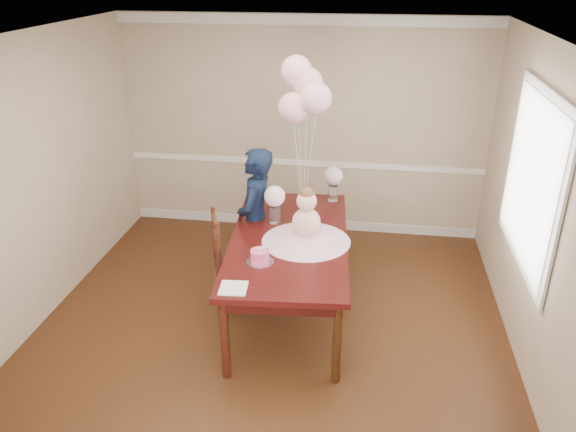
% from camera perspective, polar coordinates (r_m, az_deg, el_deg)
% --- Properties ---
extents(floor, '(4.50, 5.00, 0.00)m').
position_cam_1_polar(floor, '(5.40, -2.12, -12.52)').
color(floor, black).
rests_on(floor, ground).
extents(ceiling, '(4.50, 5.00, 0.02)m').
position_cam_1_polar(ceiling, '(4.34, -2.69, 17.20)').
color(ceiling, white).
rests_on(ceiling, wall_back).
extents(wall_back, '(4.50, 0.02, 2.70)m').
position_cam_1_polar(wall_back, '(7.04, 1.48, 8.90)').
color(wall_back, tan).
rests_on(wall_back, floor).
extents(wall_left, '(0.02, 5.00, 2.70)m').
position_cam_1_polar(wall_left, '(5.57, -25.77, 2.03)').
color(wall_left, tan).
rests_on(wall_left, floor).
extents(wall_right, '(0.02, 5.00, 2.70)m').
position_cam_1_polar(wall_right, '(4.84, 24.78, -1.00)').
color(wall_right, tan).
rests_on(wall_right, floor).
extents(chair_rail_trim, '(4.50, 0.02, 0.07)m').
position_cam_1_polar(chair_rail_trim, '(7.16, 1.43, 5.41)').
color(chair_rail_trim, white).
rests_on(chair_rail_trim, wall_back).
extents(crown_molding, '(4.50, 0.02, 0.12)m').
position_cam_1_polar(crown_molding, '(6.79, 1.60, 19.32)').
color(crown_molding, silver).
rests_on(crown_molding, wall_back).
extents(baseboard_trim, '(4.50, 0.02, 0.12)m').
position_cam_1_polar(baseboard_trim, '(7.48, 1.37, -0.67)').
color(baseboard_trim, silver).
rests_on(baseboard_trim, floor).
extents(window_frame, '(0.02, 1.66, 1.56)m').
position_cam_1_polar(window_frame, '(5.21, 23.61, 3.36)').
color(window_frame, silver).
rests_on(window_frame, wall_right).
extents(window_blinds, '(0.01, 1.50, 1.40)m').
position_cam_1_polar(window_blinds, '(5.21, 23.42, 3.37)').
color(window_blinds, silver).
rests_on(window_blinds, wall_right).
extents(dining_table_top, '(1.28, 2.30, 0.06)m').
position_cam_1_polar(dining_table_top, '(5.39, 0.10, -2.48)').
color(dining_table_top, black).
rests_on(dining_table_top, table_leg_fl).
extents(table_apron, '(1.17, 2.18, 0.11)m').
position_cam_1_polar(table_apron, '(5.43, 0.10, -3.26)').
color(table_apron, black).
rests_on(table_apron, table_leg_fl).
extents(table_leg_fl, '(0.08, 0.08, 0.78)m').
position_cam_1_polar(table_leg_fl, '(4.80, -6.43, -12.29)').
color(table_leg_fl, black).
rests_on(table_leg_fl, floor).
extents(table_leg_fr, '(0.08, 0.08, 0.78)m').
position_cam_1_polar(table_leg_fr, '(4.74, 5.01, -12.78)').
color(table_leg_fr, black).
rests_on(table_leg_fr, floor).
extents(table_leg_bl, '(0.08, 0.08, 0.78)m').
position_cam_1_polar(table_leg_bl, '(6.52, -3.38, -1.52)').
color(table_leg_bl, black).
rests_on(table_leg_bl, floor).
extents(table_leg_br, '(0.08, 0.08, 0.78)m').
position_cam_1_polar(table_leg_br, '(6.48, 4.82, -1.76)').
color(table_leg_br, black).
rests_on(table_leg_br, floor).
extents(baby_skirt, '(0.91, 0.91, 0.11)m').
position_cam_1_polar(baby_skirt, '(5.29, 1.85, -2.01)').
color(baby_skirt, '#E5A9CC').
rests_on(baby_skirt, dining_table_top).
extents(baby_torso, '(0.27, 0.27, 0.27)m').
position_cam_1_polar(baby_torso, '(5.23, 1.88, -0.60)').
color(baby_torso, pink).
rests_on(baby_torso, baby_skirt).
extents(baby_head, '(0.19, 0.19, 0.19)m').
position_cam_1_polar(baby_head, '(5.14, 1.91, 1.52)').
color(baby_head, beige).
rests_on(baby_head, baby_torso).
extents(baby_hair, '(0.13, 0.13, 0.13)m').
position_cam_1_polar(baby_hair, '(5.12, 1.92, 2.21)').
color(baby_hair, brown).
rests_on(baby_hair, baby_head).
extents(cake_platter, '(0.26, 0.26, 0.01)m').
position_cam_1_polar(cake_platter, '(4.95, -2.86, -4.69)').
color(cake_platter, silver).
rests_on(cake_platter, dining_table_top).
extents(birthday_cake, '(0.18, 0.18, 0.11)m').
position_cam_1_polar(birthday_cake, '(4.93, -2.87, -4.08)').
color(birthday_cake, '#E4487B').
rests_on(birthday_cake, cake_platter).
extents(cake_flower_a, '(0.03, 0.03, 0.03)m').
position_cam_1_polar(cake_flower_a, '(4.89, -2.89, -3.34)').
color(cake_flower_a, white).
rests_on(cake_flower_a, birthday_cake).
extents(cake_flower_b, '(0.03, 0.03, 0.03)m').
position_cam_1_polar(cake_flower_b, '(4.91, -2.47, -3.24)').
color(cake_flower_b, white).
rests_on(cake_flower_b, birthday_cake).
extents(rose_vase_near, '(0.12, 0.12, 0.18)m').
position_cam_1_polar(rose_vase_near, '(5.65, -1.36, 0.16)').
color(rose_vase_near, silver).
rests_on(rose_vase_near, dining_table_top).
extents(roses_near, '(0.21, 0.21, 0.21)m').
position_cam_1_polar(roses_near, '(5.57, -1.38, 2.03)').
color(roses_near, '#F8D0D9').
rests_on(roses_near, rose_vase_near).
extents(rose_vase_far, '(0.12, 0.12, 0.18)m').
position_cam_1_polar(rose_vase_far, '(6.19, 4.58, 2.34)').
color(rose_vase_far, white).
rests_on(rose_vase_far, dining_table_top).
extents(roses_far, '(0.21, 0.21, 0.21)m').
position_cam_1_polar(roses_far, '(6.11, 4.65, 4.07)').
color(roses_far, beige).
rests_on(roses_far, rose_vase_far).
extents(napkin, '(0.24, 0.24, 0.01)m').
position_cam_1_polar(napkin, '(4.60, -5.57, -7.30)').
color(napkin, white).
rests_on(napkin, dining_table_top).
extents(balloon_weight, '(0.05, 0.05, 0.02)m').
position_cam_1_polar(balloon_weight, '(5.92, 1.57, 0.51)').
color(balloon_weight, '#B5B6B9').
rests_on(balloon_weight, dining_table_top).
extents(balloon_a, '(0.31, 0.31, 0.31)m').
position_cam_1_polar(balloon_a, '(5.56, 0.54, 10.91)').
color(balloon_a, '#F3ACBA').
rests_on(balloon_a, balloon_ribbon_a).
extents(balloon_b, '(0.31, 0.31, 0.31)m').
position_cam_1_polar(balloon_b, '(5.47, 2.87, 11.85)').
color(balloon_b, '#FFB4D2').
rests_on(balloon_b, balloon_ribbon_b).
extents(balloon_c, '(0.31, 0.31, 0.31)m').
position_cam_1_polar(balloon_c, '(5.62, 2.01, 13.35)').
color(balloon_c, '#EBA6BD').
rests_on(balloon_c, balloon_ribbon_c).
extents(balloon_d, '(0.31, 0.31, 0.31)m').
position_cam_1_polar(balloon_d, '(5.62, 0.87, 14.52)').
color(balloon_d, '#FFB4CD').
rests_on(balloon_d, balloon_ribbon_d).
extents(balloon_ribbon_a, '(0.10, 0.01, 0.93)m').
position_cam_1_polar(balloon_ribbon_a, '(5.74, 1.06, 4.77)').
color(balloon_ribbon_a, white).
rests_on(balloon_ribbon_a, balloon_weight).
extents(balloon_ribbon_b, '(0.12, 0.05, 1.04)m').
position_cam_1_polar(balloon_ribbon_b, '(5.69, 2.17, 5.17)').
color(balloon_ribbon_b, white).
rests_on(balloon_ribbon_b, balloon_weight).
extents(balloon_ribbon_c, '(0.02, 0.11, 1.15)m').
position_cam_1_polar(balloon_ribbon_c, '(5.76, 1.77, 5.98)').
color(balloon_ribbon_c, white).
rests_on(balloon_ribbon_c, balloon_weight).
extents(balloon_ribbon_d, '(0.10, 0.11, 1.26)m').
position_cam_1_polar(balloon_ribbon_d, '(5.75, 1.22, 6.55)').
color(balloon_ribbon_d, white).
rests_on(balloon_ribbon_d, balloon_weight).
extents(dining_chair_seat, '(0.59, 0.59, 0.05)m').
position_cam_1_polar(dining_chair_seat, '(5.64, -5.01, -5.13)').
color(dining_chair_seat, '#34170E').
rests_on(dining_chair_seat, chair_leg_fl).
extents(chair_leg_fl, '(0.05, 0.05, 0.45)m').
position_cam_1_polar(chair_leg_fl, '(5.59, -6.54, -8.44)').
color(chair_leg_fl, '#37170F').
rests_on(chair_leg_fl, floor).
extents(chair_leg_fr, '(0.05, 0.05, 0.45)m').
position_cam_1_polar(chair_leg_fr, '(5.63, -2.73, -8.01)').
color(chair_leg_fr, '#3C1E10').
rests_on(chair_leg_fr, floor).
extents(chair_leg_bl, '(0.05, 0.05, 0.45)m').
position_cam_1_polar(chair_leg_bl, '(5.91, -7.00, -6.50)').
color(chair_leg_bl, '#38120F').
rests_on(chair_leg_bl, floor).
extents(chair_leg_br, '(0.05, 0.05, 0.45)m').
position_cam_1_polar(chair_leg_br, '(5.95, -3.40, -6.11)').
color(chair_leg_br, '#33190E').
rests_on(chair_leg_br, floor).
extents(chair_back_post_l, '(0.05, 0.05, 0.58)m').
position_cam_1_polar(chair_back_post_l, '(5.31, -7.04, -3.53)').
color(chair_back_post_l, '#39160F').
rests_on(chair_back_post_l, dining_chair_seat).
extents(chair_back_post_r, '(0.05, 0.05, 0.58)m').
position_cam_1_polar(chair_back_post_r, '(5.64, -7.49, -1.78)').
color(chair_back_post_r, '#3C1710').
rests_on(chair_back_post_r, dining_chair_seat).
extents(chair_slat_low, '(0.18, 0.40, 0.05)m').
position_cam_1_polar(chair_slat_low, '(5.54, -7.20, -3.77)').
color(chair_slat_low, '#36160E').
rests_on(chair_slat_low, dining_chair_seat).
extents(chair_slat_mid, '(0.18, 0.40, 0.05)m').
position_cam_1_polar(chair_slat_mid, '(5.46, -7.29, -2.24)').
color(chair_slat_mid, '#3A2110').
rests_on(chair_slat_mid, dining_chair_seat).
extents(chair_slat_top, '(0.18, 0.40, 0.05)m').
position_cam_1_polar(chair_slat_top, '(5.39, -7.39, -0.66)').
color(chair_slat_top, '#3E1B11').
rests_on(chair_slat_top, dining_chair_seat).
extents(woman, '(0.43, 0.61, 1.57)m').
position_cam_1_polar(woman, '(5.83, -3.30, -0.50)').
color(woman, black).
rests_on(woman, floor).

